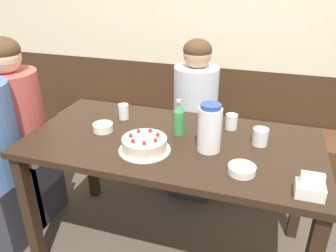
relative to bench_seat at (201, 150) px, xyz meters
name	(u,v)px	position (x,y,z in m)	size (l,w,h in m)	color
ground_plane	(171,246)	(0.00, -0.83, -0.24)	(12.00, 12.00, 0.00)	#4C4238
back_wall	(214,17)	(0.00, 0.22, 1.01)	(4.80, 0.04, 2.50)	#3D2819
bench_seat	(201,150)	(0.00, 0.00, 0.00)	(2.39, 0.38, 0.48)	#56331E
dining_table	(172,155)	(0.00, -0.83, 0.42)	(1.53, 0.77, 0.76)	black
birthday_cake	(145,144)	(-0.10, -0.98, 0.55)	(0.26, 0.26, 0.09)	white
water_pitcher	(210,128)	(0.20, -0.88, 0.64)	(0.12, 0.12, 0.24)	white
soju_bottle	(179,118)	(0.01, -0.76, 0.61)	(0.06, 0.06, 0.20)	#388E4C
napkin_holder	(310,188)	(0.65, -1.12, 0.56)	(0.11, 0.08, 0.11)	white
bowl_soup_white	(242,169)	(0.38, -1.04, 0.54)	(0.12, 0.12, 0.04)	white
bowl_rice_small	(103,127)	(-0.39, -0.85, 0.54)	(0.11, 0.11, 0.04)	white
glass_water_tall	(231,122)	(0.28, -0.60, 0.56)	(0.07, 0.07, 0.08)	silver
glass_tumbler_short	(124,112)	(-0.35, -0.66, 0.56)	(0.06, 0.06, 0.09)	silver
glass_shot_small	(260,137)	(0.44, -0.75, 0.56)	(0.08, 0.08, 0.09)	silver
person_pale_blue_shirt	(195,125)	(-0.02, -0.19, 0.30)	(0.31, 0.34, 1.16)	#33333D
person_grey_tee	(20,136)	(-1.03, -0.80, 0.36)	(0.34, 0.34, 1.23)	#33333D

